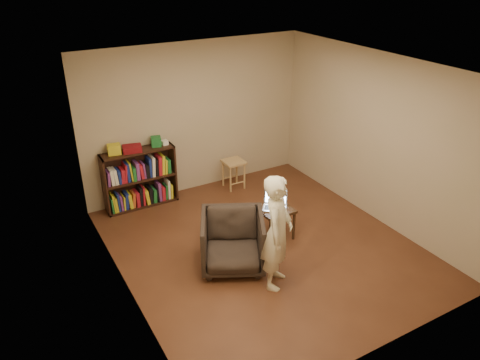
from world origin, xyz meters
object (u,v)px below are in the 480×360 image
armchair (233,242)px  laptop (275,204)px  side_table (275,213)px  person (277,232)px  stool (234,166)px  bookshelf (140,181)px

armchair → laptop: bearing=48.1°
side_table → person: 1.15m
laptop → stool: bearing=120.2°
bookshelf → stool: (1.67, -0.20, -0.02)m
side_table → person: size_ratio=0.32×
bookshelf → stool: bearing=-6.9°
person → bookshelf: bearing=60.6°
stool → armchair: 2.36m
person → stool: bearing=26.8°
laptop → person: (-0.60, -0.94, 0.22)m
stool → side_table: bearing=-98.6°
bookshelf → side_table: size_ratio=2.46×
side_table → laptop: (0.01, 0.02, 0.14)m
armchair → side_table: armchair is taller
stool → armchair: armchair is taller
bookshelf → laptop: (1.42, -1.91, 0.11)m
stool → armchair: (-1.15, -2.05, -0.03)m
armchair → laptop: size_ratio=1.90×
armchair → side_table: 0.95m
stool → side_table: size_ratio=1.07×
armchair → person: 0.77m
stool → person: bearing=-107.8°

